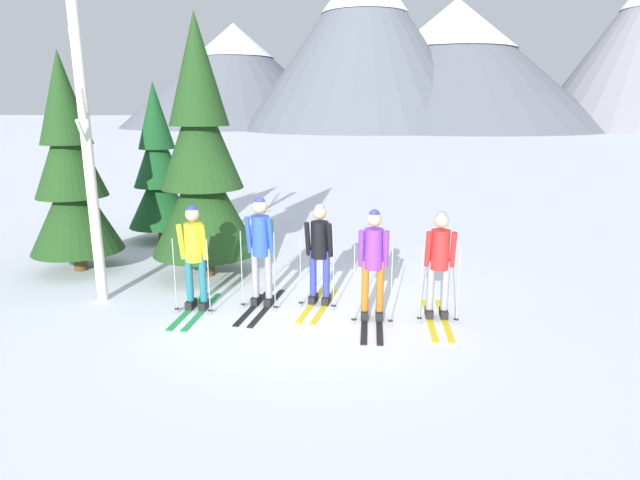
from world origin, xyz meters
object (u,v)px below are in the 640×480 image
(skier_in_purple, at_px, (373,261))
(pine_tree_far, at_px, (201,161))
(pine_tree_mid, at_px, (159,170))
(skier_in_blue, at_px, (261,245))
(skier_in_black, at_px, (320,249))
(skier_in_yellow, at_px, (194,254))
(pine_tree_near, at_px, (71,174))
(birch_tree_tall, at_px, (88,154))
(skier_in_red, at_px, (439,259))

(skier_in_purple, xyz_separation_m, pine_tree_far, (-3.25, 1.69, 1.24))
(pine_tree_mid, bearing_deg, skier_in_blue, -47.30)
(skier_in_black, bearing_deg, skier_in_purple, -31.32)
(skier_in_yellow, height_order, skier_in_blue, skier_in_blue)
(skier_in_blue, distance_m, pine_tree_near, 4.32)
(pine_tree_mid, xyz_separation_m, birch_tree_tall, (0.83, -4.02, 0.72))
(skier_in_yellow, bearing_deg, birch_tree_tall, 175.02)
(skier_in_blue, height_order, skier_in_purple, skier_in_blue)
(pine_tree_far, bearing_deg, skier_in_blue, -42.88)
(skier_in_black, xyz_separation_m, skier_in_red, (1.84, -0.30, -0.00))
(pine_tree_mid, height_order, birch_tree_tall, birch_tree_tall)
(skier_in_yellow, bearing_deg, pine_tree_far, 106.00)
(pine_tree_mid, distance_m, birch_tree_tall, 4.16)
(pine_tree_near, distance_m, pine_tree_far, 2.58)
(pine_tree_near, bearing_deg, skier_in_purple, -15.25)
(pine_tree_near, xyz_separation_m, pine_tree_mid, (0.52, 2.55, -0.20))
(skier_in_yellow, relative_size, pine_tree_mid, 0.46)
(skier_in_purple, relative_size, pine_tree_near, 0.41)
(skier_in_yellow, bearing_deg, pine_tree_near, 152.16)
(skier_in_yellow, distance_m, pine_tree_far, 2.18)
(pine_tree_near, distance_m, pine_tree_mid, 2.61)
(skier_in_red, relative_size, pine_tree_far, 0.35)
(skier_in_purple, bearing_deg, pine_tree_far, 152.56)
(skier_in_yellow, height_order, pine_tree_near, pine_tree_near)
(skier_in_black, relative_size, pine_tree_far, 0.35)
(pine_tree_far, bearing_deg, pine_tree_near, -177.76)
(skier_in_red, bearing_deg, pine_tree_mid, 148.08)
(pine_tree_far, bearing_deg, skier_in_yellow, -74.00)
(skier_in_red, distance_m, pine_tree_far, 4.62)
(skier_in_yellow, distance_m, skier_in_red, 3.73)
(skier_in_purple, height_order, pine_tree_mid, pine_tree_mid)
(pine_tree_far, bearing_deg, pine_tree_mid, 129.93)
(skier_in_black, height_order, birch_tree_tall, birch_tree_tall)
(skier_in_black, distance_m, pine_tree_mid, 5.75)
(pine_tree_mid, distance_m, pine_tree_far, 3.23)
(birch_tree_tall, bearing_deg, pine_tree_mid, 101.62)
(skier_in_yellow, relative_size, pine_tree_near, 0.41)
(skier_in_black, xyz_separation_m, pine_tree_near, (-4.94, 1.05, 0.96))
(pine_tree_mid, relative_size, birch_tree_tall, 0.78)
(skier_in_purple, bearing_deg, skier_in_red, 13.76)
(skier_in_blue, xyz_separation_m, skier_in_red, (2.75, -0.09, -0.08))
(skier_in_black, bearing_deg, skier_in_blue, -166.85)
(skier_in_black, bearing_deg, birch_tree_tall, -173.37)
(skier_in_blue, relative_size, birch_tree_tall, 0.38)
(skier_in_purple, distance_m, pine_tree_far, 3.86)
(skier_in_blue, relative_size, pine_tree_near, 0.43)
(pine_tree_mid, bearing_deg, skier_in_purple, -37.97)
(skier_in_black, distance_m, pine_tree_near, 5.14)
(skier_in_purple, relative_size, pine_tree_mid, 0.46)
(skier_in_blue, bearing_deg, skier_in_red, -1.89)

